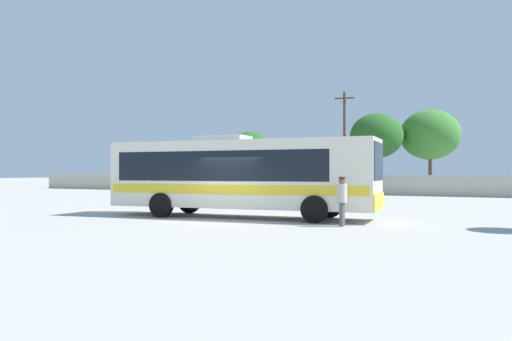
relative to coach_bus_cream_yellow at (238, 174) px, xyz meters
name	(u,v)px	position (x,y,z in m)	size (l,w,h in m)	color
ground_plane	(316,206)	(0.28, 8.45, -1.85)	(300.00, 300.00, 0.00)	#A3A099
perimeter_wall	(381,185)	(0.28, 24.04, -1.00)	(80.00, 0.30, 1.69)	#B2AD9E
coach_bus_cream_yellow	(238,174)	(0.00, 0.00, 0.00)	(11.64, 3.74, 3.46)	silver
attendant_by_bus_door	(342,198)	(5.02, -1.45, -0.86)	(0.38, 0.38, 1.74)	#4C4C51
parked_car_leftmost_grey	(206,185)	(-15.01, 20.54, -1.09)	(4.50, 2.14, 1.42)	slate
parked_car_second_red	(265,185)	(-8.69, 20.09, -1.04)	(4.55, 2.21, 1.52)	red
parked_car_third_dark_blue	(327,186)	(-3.56, 21.16, -1.07)	(4.40, 2.07, 1.46)	navy
utility_pole_near	(344,140)	(-3.61, 26.16, 3.00)	(1.79, 0.44, 9.31)	#4C3823
roadside_tree_left	(249,151)	(-13.46, 26.06, 2.17)	(4.66, 4.66, 6.00)	brown
roadside_tree_midleft	(377,136)	(-0.92, 27.23, 3.39)	(4.79, 4.79, 7.28)	brown
roadside_tree_midright	(430,135)	(3.27, 30.36, 3.55)	(5.45, 5.45, 7.73)	brown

